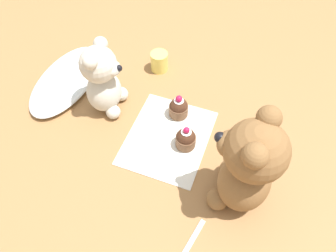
% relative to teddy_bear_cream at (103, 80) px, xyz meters
% --- Properties ---
extents(ground_plane, '(4.00, 4.00, 0.00)m').
position_rel_teddy_bear_cream_xyz_m(ground_plane, '(-0.05, -0.21, -0.11)').
color(ground_plane, '#9E7042').
extents(knitted_placemat, '(0.27, 0.22, 0.01)m').
position_rel_teddy_bear_cream_xyz_m(knitted_placemat, '(-0.05, -0.21, -0.11)').
color(knitted_placemat, silver).
rests_on(knitted_placemat, ground_plane).
extents(tulle_cloth, '(0.33, 0.17, 0.03)m').
position_rel_teddy_bear_cream_xyz_m(tulle_cloth, '(0.04, 0.16, -0.09)').
color(tulle_cloth, white).
rests_on(tulle_cloth, ground_plane).
extents(teddy_bear_cream, '(0.12, 0.12, 0.23)m').
position_rel_teddy_bear_cream_xyz_m(teddy_bear_cream, '(0.00, 0.00, 0.00)').
color(teddy_bear_cream, beige).
rests_on(teddy_bear_cream, ground_plane).
extents(teddy_bear_tan, '(0.15, 0.16, 0.29)m').
position_rel_teddy_bear_cream_xyz_m(teddy_bear_tan, '(-0.15, -0.43, 0.04)').
color(teddy_bear_tan, olive).
rests_on(teddy_bear_tan, ground_plane).
extents(cupcake_near_cream_bear, '(0.06, 0.06, 0.08)m').
position_rel_teddy_bear_cream_xyz_m(cupcake_near_cream_bear, '(0.04, -0.21, -0.08)').
color(cupcake_near_cream_bear, brown).
rests_on(cupcake_near_cream_bear, knitted_placemat).
extents(cupcake_near_tan_bear, '(0.06, 0.06, 0.08)m').
position_rel_teddy_bear_cream_xyz_m(cupcake_near_tan_bear, '(-0.06, -0.27, -0.08)').
color(cupcake_near_tan_bear, brown).
rests_on(cupcake_near_tan_bear, knitted_placemat).
extents(juice_glass, '(0.06, 0.06, 0.06)m').
position_rel_teddy_bear_cream_xyz_m(juice_glass, '(0.20, -0.09, -0.08)').
color(juice_glass, '#EADB66').
rests_on(juice_glass, ground_plane).
extents(teaspoon, '(0.14, 0.04, 0.01)m').
position_rel_teddy_bear_cream_xyz_m(teaspoon, '(-0.31, -0.36, -0.11)').
color(teaspoon, silver).
rests_on(teaspoon, ground_plane).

